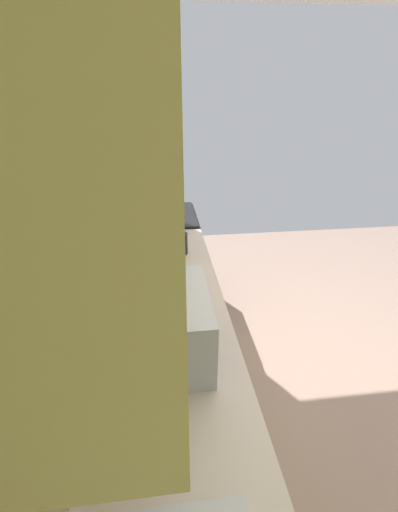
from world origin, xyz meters
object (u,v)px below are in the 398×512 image
at_px(microwave, 164,325).
at_px(kettle, 179,243).
at_px(bowl, 186,289).
at_px(oven_range, 165,259).

relative_size(microwave, kettle, 2.75).
xyz_separation_m(microwave, kettle, (0.99, -0.13, -0.07)).
distance_m(microwave, bowl, 0.49).
height_order(microwave, kettle, microwave).
distance_m(oven_range, kettle, 0.96).
xyz_separation_m(oven_range, microwave, (-1.79, 0.03, 0.60)).
relative_size(oven_range, microwave, 2.31).
bearing_deg(oven_range, bowl, -175.61).
bearing_deg(kettle, bowl, -180.00).
bearing_deg(oven_range, kettle, -172.68).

